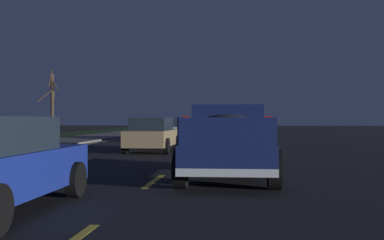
# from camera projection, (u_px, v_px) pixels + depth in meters

# --- Properties ---
(ground) EXTENTS (144.00, 144.00, 0.00)m
(ground) POSITION_uv_depth(u_px,v_px,m) (176.00, 144.00, 27.87)
(ground) COLOR black
(sidewalk_shoulder) EXTENTS (108.00, 4.00, 0.12)m
(sidewalk_shoulder) POSITION_uv_depth(u_px,v_px,m) (56.00, 142.00, 28.62)
(sidewalk_shoulder) COLOR slate
(sidewalk_shoulder) RESTS_ON ground
(lane_markings) EXTENTS (108.00, 7.04, 0.01)m
(lane_markings) POSITION_uv_depth(u_px,v_px,m) (138.00, 141.00, 31.31)
(lane_markings) COLOR yellow
(lane_markings) RESTS_ON ground
(pickup_truck) EXTENTS (5.45, 2.34, 1.87)m
(pickup_truck) POSITION_uv_depth(u_px,v_px,m) (228.00, 139.00, 11.73)
(pickup_truck) COLOR #141E4C
(pickup_truck) RESTS_ON ground
(sedan_silver) EXTENTS (4.44, 2.09, 1.54)m
(sedan_silver) POSITION_uv_depth(u_px,v_px,m) (184.00, 129.00, 30.75)
(sedan_silver) COLOR #B2B5BA
(sedan_silver) RESTS_ON ground
(sedan_tan) EXTENTS (4.42, 2.05, 1.54)m
(sedan_tan) POSITION_uv_depth(u_px,v_px,m) (152.00, 134.00, 21.18)
(sedan_tan) COLOR #9E845B
(sedan_tan) RESTS_ON ground
(bare_tree_far) EXTENTS (1.75, 1.69, 5.72)m
(bare_tree_far) POSITION_uv_depth(u_px,v_px,m) (52.00, 103.00, 39.61)
(bare_tree_far) COLOR #423323
(bare_tree_far) RESTS_ON ground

